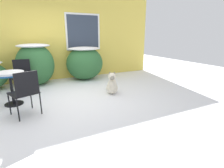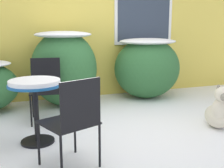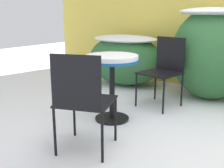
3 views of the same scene
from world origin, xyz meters
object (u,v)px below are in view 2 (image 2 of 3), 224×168
patio_table (35,92)px  patio_chair_near_table (46,86)px  patio_chair_far_side (73,119)px  dog (218,112)px

patio_table → patio_chair_near_table: 0.87m
patio_table → patio_chair_far_side: size_ratio=0.84×
patio_chair_near_table → patio_chair_far_side: 1.62m
patio_chair_near_table → patio_chair_far_side: size_ratio=1.00×
patio_table → patio_chair_near_table: patio_chair_near_table is taller
patio_table → patio_chair_far_side: bearing=-70.7°
patio_table → dog: size_ratio=1.11×
dog → patio_chair_far_side: bearing=-142.9°
patio_table → patio_chair_near_table: size_ratio=0.84×
patio_chair_near_table → dog: (2.14, -1.17, -0.28)m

